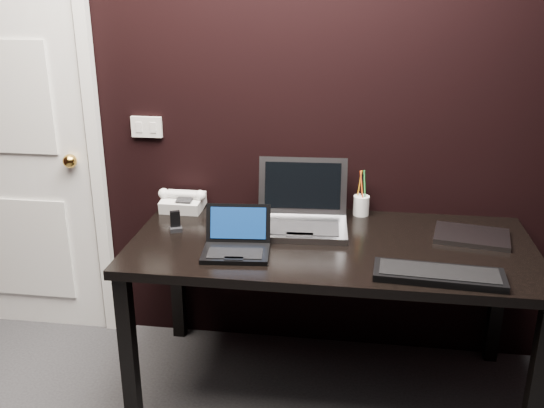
# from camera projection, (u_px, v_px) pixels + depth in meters

# --- Properties ---
(wall_back) EXTENTS (4.00, 0.00, 4.00)m
(wall_back) POSITION_uv_depth(u_px,v_px,m) (274.00, 92.00, 2.79)
(wall_back) COLOR black
(wall_back) RESTS_ON ground
(door) EXTENTS (0.99, 0.10, 2.14)m
(door) POSITION_uv_depth(u_px,v_px,m) (7.00, 138.00, 3.03)
(door) COLOR white
(door) RESTS_ON ground
(wall_switch) EXTENTS (0.15, 0.02, 0.10)m
(wall_switch) POSITION_uv_depth(u_px,v_px,m) (147.00, 127.00, 2.92)
(wall_switch) COLOR silver
(wall_switch) RESTS_ON wall_back
(desk) EXTENTS (1.70, 0.80, 0.74)m
(desk) POSITION_uv_depth(u_px,v_px,m) (331.00, 258.00, 2.60)
(desk) COLOR black
(desk) RESTS_ON ground
(netbook) EXTENTS (0.29, 0.26, 0.17)m
(netbook) POSITION_uv_depth(u_px,v_px,m) (236.00, 244.00, 2.46)
(netbook) COLOR black
(netbook) RESTS_ON desk
(silver_laptop) EXTENTS (0.43, 0.39, 0.28)m
(silver_laptop) POSITION_uv_depth(u_px,v_px,m) (301.00, 216.00, 2.71)
(silver_laptop) COLOR #99999E
(silver_laptop) RESTS_ON desk
(ext_keyboard) EXTENTS (0.49, 0.20, 0.03)m
(ext_keyboard) POSITION_uv_depth(u_px,v_px,m) (439.00, 275.00, 2.25)
(ext_keyboard) COLOR black
(ext_keyboard) RESTS_ON desk
(closed_laptop) EXTENTS (0.34, 0.27, 0.02)m
(closed_laptop) POSITION_uv_depth(u_px,v_px,m) (472.00, 236.00, 2.60)
(closed_laptop) COLOR gray
(closed_laptop) RESTS_ON desk
(desk_phone) EXTENTS (0.24, 0.18, 0.12)m
(desk_phone) POSITION_uv_depth(u_px,v_px,m) (183.00, 201.00, 2.92)
(desk_phone) COLOR silver
(desk_phone) RESTS_ON desk
(mobile_phone) EXTENTS (0.06, 0.06, 0.09)m
(mobile_phone) POSITION_uv_depth(u_px,v_px,m) (176.00, 224.00, 2.67)
(mobile_phone) COLOR black
(mobile_phone) RESTS_ON desk
(pen_cup) EXTENTS (0.09, 0.09, 0.22)m
(pen_cup) POSITION_uv_depth(u_px,v_px,m) (361.00, 205.00, 2.85)
(pen_cup) COLOR white
(pen_cup) RESTS_ON desk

